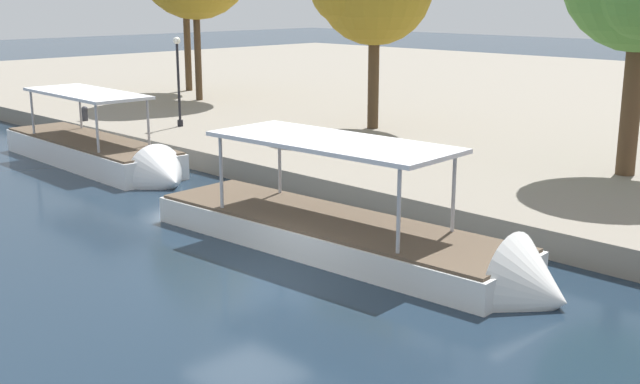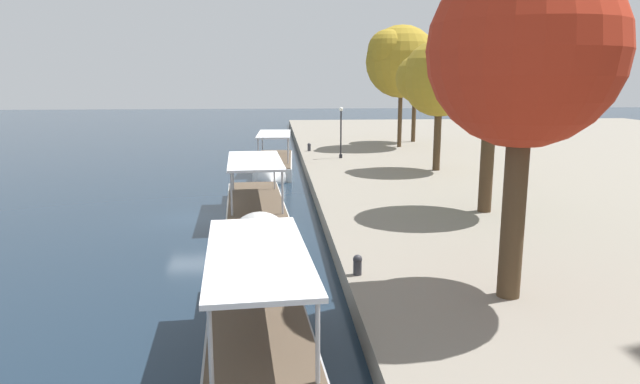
{
  "view_description": "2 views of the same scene",
  "coord_description": "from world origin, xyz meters",
  "px_view_note": "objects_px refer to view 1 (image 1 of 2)",
  "views": [
    {
      "loc": [
        14.28,
        -11.64,
        6.82
      ],
      "look_at": [
        -0.11,
        2.72,
        1.75
      ],
      "focal_mm": 44.45,
      "sensor_mm": 36.0,
      "label": 1
    },
    {
      "loc": [
        29.0,
        4.43,
        7.19
      ],
      "look_at": [
        -0.34,
        6.79,
        1.26
      ],
      "focal_mm": 31.61,
      "sensor_mm": 36.0,
      "label": 2
    }
  ],
  "objects_px": {
    "tour_boat_1": "(365,244)",
    "mooring_bollard_1": "(85,113)",
    "lamp_post": "(178,78)",
    "tour_boat_0": "(102,157)"
  },
  "relations": [
    {
      "from": "tour_boat_1",
      "to": "mooring_bollard_1",
      "type": "relative_size",
      "value": 17.81
    },
    {
      "from": "mooring_bollard_1",
      "to": "lamp_post",
      "type": "relative_size",
      "value": 0.17
    },
    {
      "from": "tour_boat_0",
      "to": "tour_boat_1",
      "type": "relative_size",
      "value": 0.92
    },
    {
      "from": "tour_boat_0",
      "to": "mooring_bollard_1",
      "type": "relative_size",
      "value": 16.36
    },
    {
      "from": "lamp_post",
      "to": "tour_boat_1",
      "type": "bearing_deg",
      "value": -20.1
    },
    {
      "from": "tour_boat_0",
      "to": "mooring_bollard_1",
      "type": "height_order",
      "value": "tour_boat_0"
    },
    {
      "from": "tour_boat_0",
      "to": "tour_boat_1",
      "type": "height_order",
      "value": "tour_boat_1"
    },
    {
      "from": "mooring_bollard_1",
      "to": "tour_boat_0",
      "type": "bearing_deg",
      "value": -24.28
    },
    {
      "from": "mooring_bollard_1",
      "to": "lamp_post",
      "type": "bearing_deg",
      "value": 25.85
    },
    {
      "from": "tour_boat_0",
      "to": "mooring_bollard_1",
      "type": "xyz_separation_m",
      "value": [
        -6.98,
        3.15,
        0.77
      ]
    }
  ]
}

